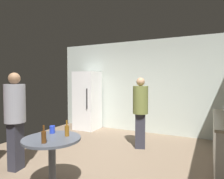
% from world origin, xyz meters
% --- Properties ---
extents(ground_plane, '(5.20, 5.20, 0.10)m').
position_xyz_m(ground_plane, '(0.00, 0.00, -0.05)').
color(ground_plane, '#7A6651').
extents(wall_back, '(5.32, 0.06, 2.70)m').
position_xyz_m(wall_back, '(0.00, 2.63, 1.35)').
color(wall_back, beige).
rests_on(wall_back, ground_plane).
extents(refrigerator, '(0.70, 0.68, 1.80)m').
position_xyz_m(refrigerator, '(-1.57, 2.20, 0.90)').
color(refrigerator, white).
rests_on(refrigerator, ground_plane).
extents(foreground_table, '(0.80, 0.80, 0.73)m').
position_xyz_m(foreground_table, '(-0.06, -0.97, 0.63)').
color(foreground_table, '#4C515B').
rests_on(foreground_table, ground_plane).
extents(beer_bottle_amber, '(0.06, 0.06, 0.23)m').
position_xyz_m(beer_bottle_amber, '(0.07, -0.81, 0.82)').
color(beer_bottle_amber, '#8C5919').
rests_on(beer_bottle_amber, foreground_table).
extents(beer_bottle_brown, '(0.06, 0.06, 0.23)m').
position_xyz_m(beer_bottle_brown, '(0.01, -1.19, 0.82)').
color(beer_bottle_brown, '#593314').
rests_on(beer_bottle_brown, foreground_table).
extents(plastic_cup_blue, '(0.08, 0.08, 0.11)m').
position_xyz_m(plastic_cup_blue, '(-0.23, -0.78, 0.79)').
color(plastic_cup_blue, blue).
rests_on(plastic_cup_blue, foreground_table).
extents(person_in_gray_shirt, '(0.39, 0.39, 1.66)m').
position_xyz_m(person_in_gray_shirt, '(-1.06, -0.77, 0.97)').
color(person_in_gray_shirt, '#2D2D38').
rests_on(person_in_gray_shirt, ground_plane).
extents(person_in_olive_shirt, '(0.42, 0.42, 1.59)m').
position_xyz_m(person_in_olive_shirt, '(0.50, 1.21, 0.93)').
color(person_in_olive_shirt, '#2D2D38').
rests_on(person_in_olive_shirt, ground_plane).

